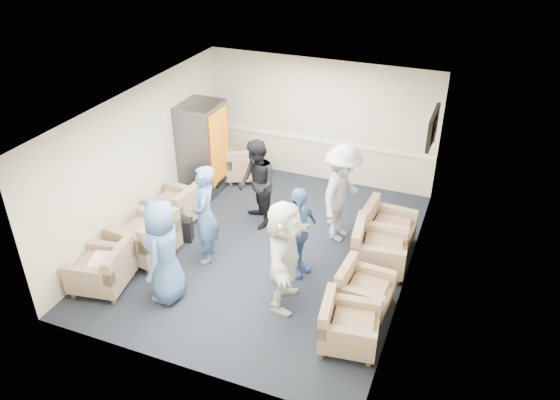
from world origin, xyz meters
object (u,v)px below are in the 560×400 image
at_px(armchair_left_mid, 147,239).
at_px(armchair_right_far, 384,229).
at_px(armchair_left_near, 104,271).
at_px(armchair_right_near, 346,327).
at_px(person_mid_left, 205,215).
at_px(person_back_right, 342,194).
at_px(vending_machine, 203,148).
at_px(armchair_right_midnear, 361,291).
at_px(armchair_corner, 246,165).
at_px(armchair_left_far, 177,208).
at_px(person_front_left, 164,252).
at_px(person_mid_right, 297,233).
at_px(person_back_left, 257,184).
at_px(armchair_right_midfar, 376,250).
at_px(person_front_right, 284,255).

height_order(armchair_left_mid, armchair_right_far, armchair_left_mid).
height_order(armchair_left_near, armchair_right_near, armchair_left_near).
height_order(person_mid_left, person_back_right, person_back_right).
bearing_deg(armchair_right_near, vending_machine, 42.63).
relative_size(armchair_left_near, person_back_right, 0.53).
xyz_separation_m(armchair_right_midnear, armchair_corner, (-3.45, 3.22, 0.03)).
bearing_deg(armchair_left_far, person_front_left, 31.12).
bearing_deg(person_mid_right, person_back_left, 65.73).
bearing_deg(person_mid_right, armchair_left_far, 95.95).
bearing_deg(armchair_right_near, armchair_right_far, -7.09).
distance_m(armchair_right_near, person_back_left, 3.54).
height_order(armchair_left_near, person_back_left, person_back_left).
distance_m(armchair_right_far, armchair_corner, 3.70).
relative_size(armchair_right_midnear, armchair_right_midfar, 0.83).
bearing_deg(person_back_right, armchair_right_midfar, -122.01).
bearing_deg(person_front_left, armchair_right_midnear, 99.39).
distance_m(armchair_left_far, vending_machine, 1.56).
distance_m(person_back_right, person_front_right, 2.13).
distance_m(armchair_right_far, vending_machine, 4.14).
height_order(vending_machine, person_back_left, vending_machine).
bearing_deg(person_front_right, vending_machine, 36.29).
distance_m(armchair_right_midnear, armchair_right_far, 1.79).
bearing_deg(armchair_right_midnear, armchair_right_near, -176.55).
bearing_deg(armchair_right_midfar, armchair_left_far, 83.32).
relative_size(armchair_corner, person_front_left, 0.65).
distance_m(armchair_right_midnear, person_front_left, 3.09).
bearing_deg(person_back_left, person_mid_right, 6.56).
xyz_separation_m(person_back_left, person_back_right, (1.61, 0.14, 0.07)).
bearing_deg(person_mid_right, person_mid_left, 116.16).
height_order(armchair_corner, person_mid_left, person_mid_left).
bearing_deg(armchair_right_near, armchair_left_near, 85.27).
height_order(armchair_left_far, armchair_right_midnear, armchair_left_far).
xyz_separation_m(armchair_left_far, armchair_right_midnear, (3.92, -1.08, -0.03)).
distance_m(armchair_left_far, armchair_right_midfar, 3.90).
relative_size(person_front_left, person_mid_left, 0.97).
height_order(armchair_left_near, person_front_left, person_front_left).
bearing_deg(armchair_right_midnear, person_back_right, 29.60).
xyz_separation_m(armchair_left_far, armchair_right_far, (3.89, 0.71, 0.01)).
distance_m(armchair_left_far, person_back_left, 1.64).
xyz_separation_m(armchair_left_far, person_mid_left, (1.10, -0.83, 0.56)).
distance_m(armchair_corner, person_front_left, 4.17).
bearing_deg(armchair_right_far, armchair_corner, 70.61).
distance_m(armchair_right_near, person_mid_right, 1.87).
distance_m(armchair_right_midfar, vending_machine, 4.33).
xyz_separation_m(person_mid_left, person_mid_right, (1.59, 0.20, -0.09)).
distance_m(armchair_left_near, person_mid_left, 1.85).
distance_m(armchair_right_near, person_front_left, 2.96).
xyz_separation_m(armchair_left_far, person_back_right, (3.07, 0.67, 0.60)).
bearing_deg(armchair_corner, person_front_right, 97.93).
height_order(armchair_right_midfar, vending_machine, vending_machine).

